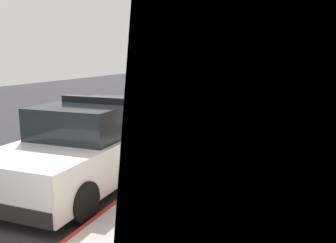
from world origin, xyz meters
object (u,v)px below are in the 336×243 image
(parked_car_silver_ahead, at_px, (205,98))
(fire_hydrant, at_px, (144,207))
(police_cruiser, at_px, (96,143))
(parked_car_dark_far, at_px, (238,84))
(street_tree, at_px, (270,16))

(parked_car_silver_ahead, relative_size, fire_hydrant, 6.37)
(police_cruiser, distance_m, fire_hydrant, 2.78)
(police_cruiser, xyz_separation_m, parked_car_dark_far, (-0.04, 15.57, -0.00))
(police_cruiser, relative_size, street_tree, 0.99)
(police_cruiser, bearing_deg, street_tree, 64.43)
(parked_car_dark_far, relative_size, street_tree, 0.99)
(parked_car_dark_far, bearing_deg, fire_hydrant, -83.41)
(parked_car_dark_far, distance_m, street_tree, 10.73)
(fire_hydrant, bearing_deg, police_cruiser, 135.68)
(police_cruiser, xyz_separation_m, street_tree, (2.68, 5.59, 2.87))
(parked_car_silver_ahead, bearing_deg, parked_car_dark_far, 90.20)
(police_cruiser, relative_size, fire_hydrant, 6.37)
(police_cruiser, xyz_separation_m, fire_hydrant, (1.98, -1.93, -0.25))
(street_tree, bearing_deg, police_cruiser, -115.57)
(parked_car_dark_far, height_order, fire_hydrant, parked_car_dark_far)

